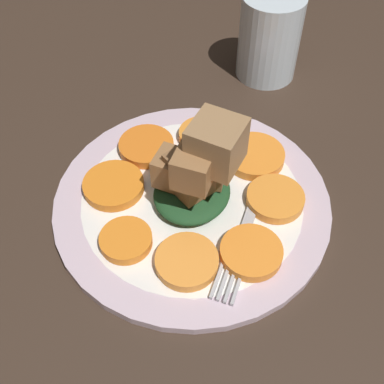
{
  "coord_description": "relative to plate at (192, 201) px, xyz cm",
  "views": [
    {
      "loc": [
        -30.12,
        -12.0,
        43.2
      ],
      "look_at": [
        0.0,
        0.0,
        4.1
      ],
      "focal_mm": 45.0,
      "sensor_mm": 36.0,
      "label": 1
    }
  ],
  "objects": [
    {
      "name": "carrot_slice_5",
      "position": [
        -1.91,
        8.39,
        1.12
      ],
      "size": [
        6.61,
        6.61,
        1.07
      ],
      "primitive_type": "cylinder",
      "color": "orange",
      "rests_on": "plate"
    },
    {
      "name": "carrot_slice_6",
      "position": [
        -7.8,
        3.93,
        1.12
      ],
      "size": [
        5.25,
        5.25,
        1.07
      ],
      "primitive_type": "cylinder",
      "color": "orange",
      "rests_on": "plate"
    },
    {
      "name": "fork",
      "position": [
        -2.16,
        -6.61,
        0.78
      ],
      "size": [
        17.5,
        2.57,
        0.4
      ],
      "rotation": [
        0.0,
        0.0,
        0.04
      ],
      "color": "#B2B2B7",
      "rests_on": "plate"
    },
    {
      "name": "center_pile",
      "position": [
        -0.02,
        -0.54,
        5.03
      ],
      "size": [
        8.92,
        8.92,
        11.27
      ],
      "color": "#1E4723",
      "rests_on": "plate"
    },
    {
      "name": "carrot_slice_4",
      "position": [
        4.84,
        7.64,
        1.12
      ],
      "size": [
        6.39,
        6.39,
        1.07
      ],
      "primitive_type": "cylinder",
      "color": "orange",
      "rests_on": "plate"
    },
    {
      "name": "carrot_slice_3",
      "position": [
        8.99,
        2.27,
        1.12
      ],
      "size": [
        5.58,
        5.58,
        1.07
      ],
      "primitive_type": "cylinder",
      "color": "orange",
      "rests_on": "plate"
    },
    {
      "name": "carrot_slice_2",
      "position": [
        8.0,
        -4.49,
        1.12
      ],
      "size": [
        6.86,
        6.86,
        1.07
      ],
      "primitive_type": "cylinder",
      "color": "orange",
      "rests_on": "plate"
    },
    {
      "name": "plate",
      "position": [
        0.0,
        0.0,
        0.0
      ],
      "size": [
        29.68,
        29.68,
        1.05
      ],
      "color": "silver",
      "rests_on": "table_slab"
    },
    {
      "name": "table_slab",
      "position": [
        0.0,
        0.0,
        -1.52
      ],
      "size": [
        120.0,
        120.0,
        2.0
      ],
      "primitive_type": "cube",
      "color": "#38281E",
      "rests_on": "ground"
    },
    {
      "name": "water_glass",
      "position": [
        25.68,
        -0.72,
        5.12
      ],
      "size": [
        8.14,
        8.14,
        11.28
      ],
      "color": "silver",
      "rests_on": "table_slab"
    },
    {
      "name": "carrot_slice_1",
      "position": [
        2.8,
        -8.38,
        1.12
      ],
      "size": [
        6.14,
        6.14,
        1.07
      ],
      "primitive_type": "cylinder",
      "color": "orange",
      "rests_on": "plate"
    },
    {
      "name": "carrot_slice_7",
      "position": [
        -7.81,
        -2.58,
        1.12
      ],
      "size": [
        6.14,
        6.14,
        1.07
      ],
      "primitive_type": "cylinder",
      "color": "orange",
      "rests_on": "plate"
    },
    {
      "name": "carrot_slice_0",
      "position": [
        -4.56,
        -8.0,
        1.12
      ],
      "size": [
        6.13,
        6.13,
        1.07
      ],
      "primitive_type": "cylinder",
      "color": "orange",
      "rests_on": "plate"
    }
  ]
}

